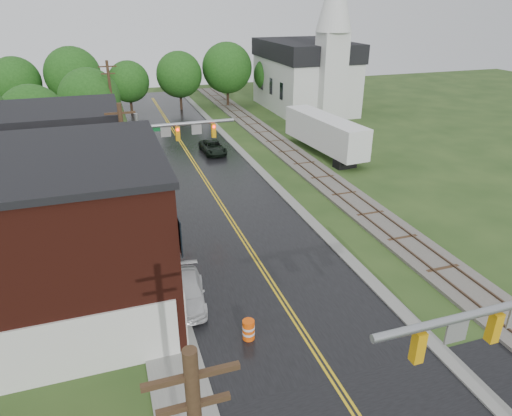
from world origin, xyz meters
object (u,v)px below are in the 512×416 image
traffic_signal_near (510,336)px  tree_left_c (35,119)px  utility_pole_c (112,103)px  church (308,69)px  utility_pole_b (127,171)px  pickup_white (187,292)px  construction_barrel (248,330)px  brick_building (14,245)px  semi_trailer (325,132)px  suv_dark (213,147)px  traffic_signal_far (168,141)px  tree_left_e (91,100)px

traffic_signal_near → tree_left_c: 41.67m
utility_pole_c → church: bearing=20.0°
utility_pole_b → pickup_white: size_ratio=2.05×
utility_pole_c → construction_barrel: size_ratio=8.80×
brick_building → pickup_white: size_ratio=3.26×
brick_building → semi_trailer: 32.49m
pickup_white → semi_trailer: 27.71m
tree_left_c → construction_barrel: 32.19m
utility_pole_c → suv_dark: 11.61m
tree_left_c → pickup_white: tree_left_c is taller
semi_trailer → traffic_signal_far: bearing=-155.7°
tree_left_e → suv_dark: size_ratio=1.78×
church → pickup_white: bearing=-121.8°
semi_trailer → construction_barrel: (-15.98, -24.60, -1.77)m
church → tree_left_e: bearing=-164.8°
traffic_signal_near → traffic_signal_far: size_ratio=1.00×
church → utility_pole_c: bearing=-160.0°
suv_dark → brick_building: bearing=-124.5°
traffic_signal_near → utility_pole_b: 22.49m
church → utility_pole_b: church is taller
church → brick_building: bearing=-130.0°
brick_building → tree_left_c: 24.94m
utility_pole_b → utility_pole_c: size_ratio=1.00×
brick_building → semi_trailer: bearing=37.2°
utility_pole_c → tree_left_c: 8.16m
semi_trailer → construction_barrel: size_ratio=12.05×
tree_left_e → construction_barrel: tree_left_e is taller
traffic_signal_near → tree_left_c: tree_left_c is taller
church → traffic_signal_near: 54.32m
church → semi_trailer: (-6.64, -19.14, -3.56)m
traffic_signal_near → utility_pole_b: utility_pole_b is taller
semi_trailer → construction_barrel: 29.38m
brick_building → utility_pole_b: size_ratio=1.59×
pickup_white → brick_building: bearing=177.1°
traffic_signal_near → suv_dark: size_ratio=1.60×
church → traffic_signal_far: size_ratio=2.72×
tree_left_c → tree_left_e: 7.82m
utility_pole_b → tree_left_e: (-2.05, 23.90, 0.09)m
traffic_signal_far → suv_dark: traffic_signal_far is taller
tree_left_e → utility_pole_b: bearing=-85.1°
utility_pole_b → construction_barrel: utility_pole_b is taller
utility_pole_b → tree_left_e: utility_pole_b is taller
utility_pole_b → utility_pole_c: (0.00, 22.00, 0.00)m
brick_building → church: church is taller
utility_pole_b → construction_barrel: bearing=-70.8°
traffic_signal_near → pickup_white: (-8.27, 11.73, -4.33)m
utility_pole_b → suv_dark: size_ratio=1.97×
utility_pole_c → tree_left_c: size_ratio=1.18×
traffic_signal_near → tree_left_e: 45.59m
traffic_signal_far → utility_pole_b: bearing=-123.7°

